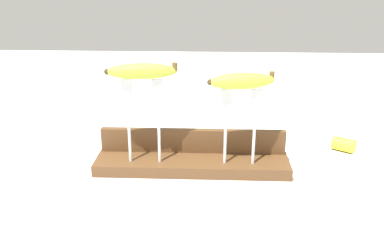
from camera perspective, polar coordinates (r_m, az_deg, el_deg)
The scene contains 8 objects.
ground_plane at distance 1.07m, azimuth 0.00°, elevation -6.44°, with size 3.00×3.00×0.00m, color silver.
wooden_board at distance 1.07m, azimuth 0.00°, elevation -5.77°, with size 0.47×0.11×0.03m, color brown.
board_backstop at distance 1.09m, azimuth 0.10°, elevation -2.70°, with size 0.46×0.02×0.06m, color brown.
fork_stand_left at distance 1.01m, azimuth -6.34°, elevation 0.81°, with size 0.10×0.01×0.20m.
fork_stand_right at distance 1.01m, azimuth 6.29°, elevation 0.02°, with size 0.09×0.01×0.18m.
banana_raised_left at distance 0.98m, azimuth -6.56°, elevation 6.33°, with size 0.16×0.05×0.04m.
banana_raised_right at distance 0.98m, azimuth 6.48°, elevation 5.06°, with size 0.16×0.07×0.04m.
banana_chunk_near at distance 1.24m, azimuth 19.06°, elevation -3.02°, with size 0.07×0.06×0.04m.
Camera 1 is at (0.04, -0.96, 0.47)m, focal length 41.06 mm.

